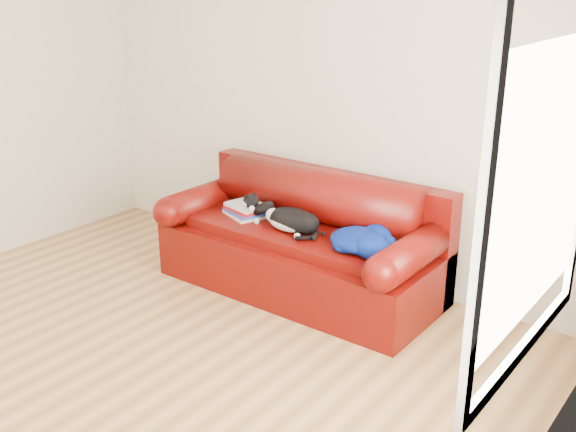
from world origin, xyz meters
name	(u,v)px	position (x,y,z in m)	size (l,w,h in m)	color
ground	(128,365)	(0.00, 0.00, 0.00)	(4.50, 4.50, 0.00)	brown
room_shell	(120,94)	(0.12, 0.02, 1.67)	(4.52, 4.02, 2.61)	beige
sofa_base	(300,260)	(0.21, 1.49, 0.24)	(2.10, 0.90, 0.50)	#370302
sofa_back	(319,213)	(0.21, 1.74, 0.54)	(2.10, 1.01, 0.88)	#370302
book_stack	(246,210)	(-0.27, 1.44, 0.55)	(0.38, 0.34, 0.10)	beige
cat	(292,220)	(0.21, 1.39, 0.58)	(0.60, 0.25, 0.22)	black
blanket	(363,240)	(0.80, 1.41, 0.57)	(0.52, 0.48, 0.16)	#020C4E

